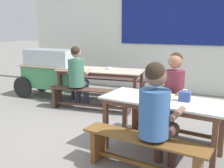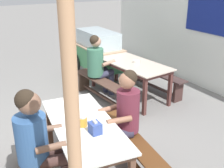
{
  "view_description": "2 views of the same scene",
  "coord_description": "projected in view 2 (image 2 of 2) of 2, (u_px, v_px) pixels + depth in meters",
  "views": [
    {
      "loc": [
        1.63,
        -3.69,
        1.63
      ],
      "look_at": [
        -0.16,
        0.35,
        0.66
      ],
      "focal_mm": 42.51,
      "sensor_mm": 36.0,
      "label": 1
    },
    {
      "loc": [
        3.46,
        -1.56,
        2.3
      ],
      "look_at": [
        -0.14,
        0.51,
        0.64
      ],
      "focal_mm": 44.35,
      "sensor_mm": 36.0,
      "label": 2
    }
  ],
  "objects": [
    {
      "name": "person_left_back_turned",
      "position": [
        98.0,
        63.0,
        5.32
      ],
      "size": [
        0.48,
        0.55,
        1.26
      ],
      "color": "#34374F",
      "rests_on": "ground_plane"
    },
    {
      "name": "bench_far_front",
      "position": [
        104.0,
        89.0,
        5.22
      ],
      "size": [
        1.78,
        0.45,
        0.43
      ],
      "color": "#4F362C",
      "rests_on": "ground_plane"
    },
    {
      "name": "person_near_front",
      "position": [
        37.0,
        138.0,
        2.84
      ],
      "size": [
        0.5,
        0.56,
        1.28
      ],
      "color": "#4D332E",
      "rests_on": "ground_plane"
    },
    {
      "name": "ground_plane",
      "position": [
        88.0,
        131.0,
        4.36
      ],
      "size": [
        40.0,
        40.0,
        0.0
      ],
      "primitive_type": "plane",
      "color": "gray"
    },
    {
      "name": "person_right_near_table",
      "position": [
        122.0,
        114.0,
        3.37
      ],
      "size": [
        0.43,
        0.55,
        1.27
      ],
      "color": "#343045",
      "rests_on": "ground_plane"
    },
    {
      "name": "wooden_support_post",
      "position": [
        74.0,
        146.0,
        2.02
      ],
      "size": [
        0.1,
        0.1,
        2.26
      ],
      "primitive_type": "cylinder",
      "color": "tan",
      "rests_on": "ground_plane"
    },
    {
      "name": "dining_table_near",
      "position": [
        83.0,
        129.0,
        3.17
      ],
      "size": [
        1.61,
        0.85,
        0.73
      ],
      "color": "white",
      "rests_on": "ground_plane"
    },
    {
      "name": "bench_far_back",
      "position": [
        150.0,
        76.0,
        5.85
      ],
      "size": [
        1.83,
        0.44,
        0.43
      ],
      "color": "#43302E",
      "rests_on": "ground_plane"
    },
    {
      "name": "tissue_box",
      "position": [
        95.0,
        128.0,
        2.91
      ],
      "size": [
        0.14,
        0.11,
        0.15
      ],
      "color": "#384F9C",
      "rests_on": "dining_table_near"
    },
    {
      "name": "food_cart",
      "position": [
        98.0,
        51.0,
        6.41
      ],
      "size": [
        1.66,
        0.75,
        1.11
      ],
      "color": "#46955B",
      "rests_on": "ground_plane"
    },
    {
      "name": "soup_bowl",
      "position": [
        136.0,
        61.0,
        5.26
      ],
      "size": [
        0.13,
        0.13,
        0.05
      ],
      "primitive_type": "cylinder",
      "color": "silver",
      "rests_on": "dining_table_far"
    },
    {
      "name": "dining_table_far",
      "position": [
        129.0,
        64.0,
        5.4
      ],
      "size": [
        1.87,
        0.92,
        0.73
      ],
      "color": "beige",
      "rests_on": "ground_plane"
    },
    {
      "name": "bench_near_front",
      "position": [
        34.0,
        168.0,
        3.09
      ],
      "size": [
        1.47,
        0.47,
        0.43
      ],
      "color": "brown",
      "rests_on": "ground_plane"
    },
    {
      "name": "condiment_jar",
      "position": [
        83.0,
        121.0,
        3.05
      ],
      "size": [
        0.1,
        0.1,
        0.12
      ],
      "color": "gold",
      "rests_on": "dining_table_near"
    },
    {
      "name": "bench_near_back",
      "position": [
        129.0,
        145.0,
        3.52
      ],
      "size": [
        1.55,
        0.43,
        0.43
      ],
      "color": "brown",
      "rests_on": "ground_plane"
    }
  ]
}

